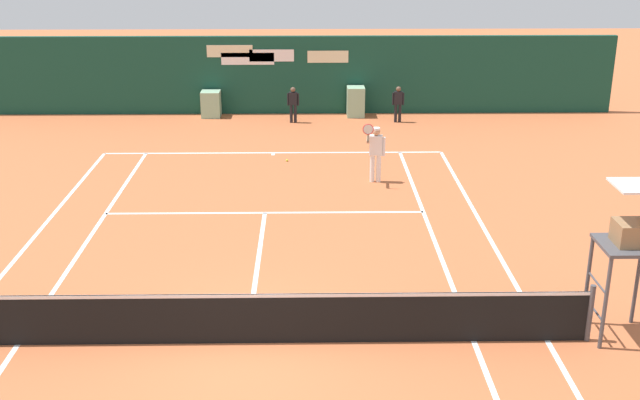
# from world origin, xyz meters

# --- Properties ---
(ground_plane) EXTENTS (80.00, 80.00, 0.01)m
(ground_plane) POSITION_xyz_m (-0.00, 0.58, 0.00)
(ground_plane) COLOR #BC6038
(tennis_net) EXTENTS (12.10, 0.10, 1.07)m
(tennis_net) POSITION_xyz_m (0.00, 0.00, 0.51)
(tennis_net) COLOR #4C4C51
(tennis_net) RESTS_ON ground_plane
(sponsor_back_wall) EXTENTS (25.00, 1.02, 2.88)m
(sponsor_back_wall) POSITION_xyz_m (0.01, 16.97, 1.39)
(sponsor_back_wall) COLOR #144233
(sponsor_back_wall) RESTS_ON ground_plane
(umpire_chair) EXTENTS (1.00, 1.00, 2.84)m
(umpire_chair) POSITION_xyz_m (6.60, 0.18, 1.86)
(umpire_chair) COLOR #47474C
(umpire_chair) RESTS_ON ground_plane
(player_on_baseline) EXTENTS (0.68, 0.65, 1.81)m
(player_on_baseline) POSITION_xyz_m (2.97, 8.79, 0.95)
(player_on_baseline) COLOR white
(player_on_baseline) RESTS_ON ground_plane
(ball_kid_right_post) EXTENTS (0.43, 0.18, 1.30)m
(ball_kid_right_post) POSITION_xyz_m (4.33, 15.53, 0.75)
(ball_kid_right_post) COLOR black
(ball_kid_right_post) RESTS_ON ground_plane
(ball_kid_left_post) EXTENTS (0.43, 0.18, 1.29)m
(ball_kid_left_post) POSITION_xyz_m (0.57, 15.53, 0.74)
(ball_kid_left_post) COLOR black
(ball_kid_left_post) RESTS_ON ground_plane
(tennis_ball_by_sideline) EXTENTS (0.07, 0.07, 0.07)m
(tennis_ball_by_sideline) POSITION_xyz_m (0.46, 10.78, 0.03)
(tennis_ball_by_sideline) COLOR #CCE033
(tennis_ball_by_sideline) RESTS_ON ground_plane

